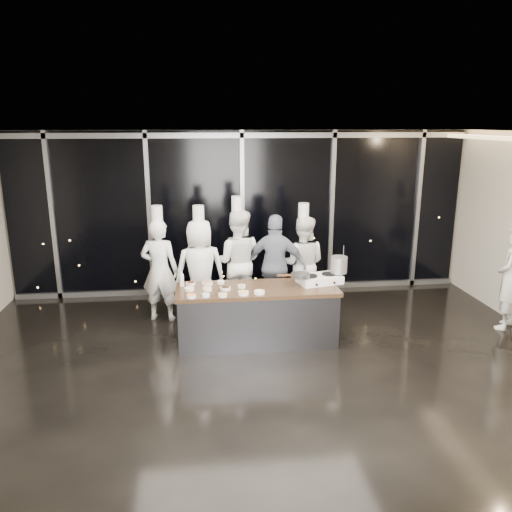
% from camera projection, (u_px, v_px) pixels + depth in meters
% --- Properties ---
extents(ground, '(9.00, 9.00, 0.00)m').
position_uv_depth(ground, '(265.00, 369.00, 6.96)').
color(ground, black).
rests_on(ground, ground).
extents(room_shell, '(9.02, 7.02, 3.21)m').
position_uv_depth(room_shell, '(279.00, 210.00, 6.40)').
color(room_shell, beige).
rests_on(room_shell, ground).
extents(window_wall, '(8.90, 0.11, 3.20)m').
position_uv_depth(window_wall, '(242.00, 213.00, 9.84)').
color(window_wall, black).
rests_on(window_wall, ground).
extents(demo_counter, '(2.46, 0.86, 0.90)m').
position_uv_depth(demo_counter, '(257.00, 315.00, 7.71)').
color(demo_counter, '#39393E').
rests_on(demo_counter, ground).
extents(stove, '(0.73, 0.54, 0.14)m').
position_uv_depth(stove, '(320.00, 279.00, 7.80)').
color(stove, white).
rests_on(stove, demo_counter).
extents(frying_pan, '(0.54, 0.35, 0.05)m').
position_uv_depth(frying_pan, '(300.00, 275.00, 7.65)').
color(frying_pan, slate).
rests_on(frying_pan, stove).
extents(stock_pot, '(0.31, 0.31, 0.26)m').
position_uv_depth(stock_pot, '(339.00, 265.00, 7.84)').
color(stock_pot, '#AAAAAC').
rests_on(stock_pot, stove).
extents(prep_bowls, '(1.18, 0.72, 0.05)m').
position_uv_depth(prep_bowls, '(218.00, 289.00, 7.45)').
color(prep_bowls, white).
rests_on(prep_bowls, demo_counter).
extents(squeeze_bottle, '(0.07, 0.07, 0.24)m').
position_uv_depth(squeeze_bottle, '(182.00, 279.00, 7.63)').
color(squeeze_bottle, white).
rests_on(squeeze_bottle, demo_counter).
extents(chef_far_left, '(0.73, 0.57, 2.01)m').
position_uv_depth(chef_far_left, '(160.00, 269.00, 8.52)').
color(chef_far_left, white).
rests_on(chef_far_left, ground).
extents(chef_left, '(0.96, 0.72, 2.01)m').
position_uv_depth(chef_left, '(200.00, 270.00, 8.51)').
color(chef_left, white).
rests_on(chef_left, ground).
extents(chef_center, '(1.03, 0.87, 2.11)m').
position_uv_depth(chef_center, '(237.00, 261.00, 8.86)').
color(chef_center, white).
rests_on(chef_center, ground).
extents(guest, '(1.15, 0.75, 1.81)m').
position_uv_depth(guest, '(276.00, 266.00, 8.74)').
color(guest, '#16213D').
rests_on(guest, ground).
extents(chef_right, '(1.00, 0.88, 1.97)m').
position_uv_depth(chef_right, '(302.00, 263.00, 8.98)').
color(chef_right, white).
rests_on(chef_right, ground).
extents(chef_side, '(0.73, 0.73, 1.94)m').
position_uv_depth(chef_side, '(510.00, 277.00, 8.17)').
color(chef_side, white).
rests_on(chef_side, ground).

